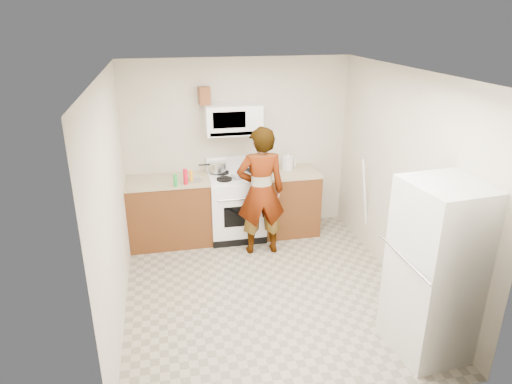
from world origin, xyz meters
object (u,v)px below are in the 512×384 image
object	(u,v)px
microwave	(233,119)
person	(261,192)
gas_range	(236,205)
saucepan	(218,167)
kettle	(287,163)
fridge	(438,270)

from	to	relation	value
microwave	person	xyz separation A→B (m)	(0.25, -0.65, -0.83)
gas_range	saucepan	xyz separation A→B (m)	(-0.23, 0.16, 0.54)
kettle	person	bearing A→B (deg)	-112.93
gas_range	microwave	distance (m)	1.22
person	kettle	xyz separation A→B (m)	(0.53, 0.61, 0.16)
fridge	kettle	world-z (taller)	fridge
person	fridge	xyz separation A→B (m)	(1.17, -2.22, -0.02)
fridge	kettle	distance (m)	2.91
person	fridge	distance (m)	2.51
microwave	kettle	bearing A→B (deg)	-3.13
saucepan	microwave	bearing A→B (deg)	-8.00
microwave	person	size ratio (longest dim) A/B	0.44
gas_range	person	bearing A→B (deg)	-64.82
microwave	fridge	world-z (taller)	microwave
gas_range	fridge	world-z (taller)	fridge
microwave	fridge	distance (m)	3.31
gas_range	fridge	distance (m)	3.11
person	kettle	size ratio (longest dim) A/B	8.90
person	fridge	bearing A→B (deg)	120.22
gas_range	microwave	bearing A→B (deg)	90.00
microwave	fridge	xyz separation A→B (m)	(1.41, -2.87, -0.85)
person	saucepan	world-z (taller)	person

